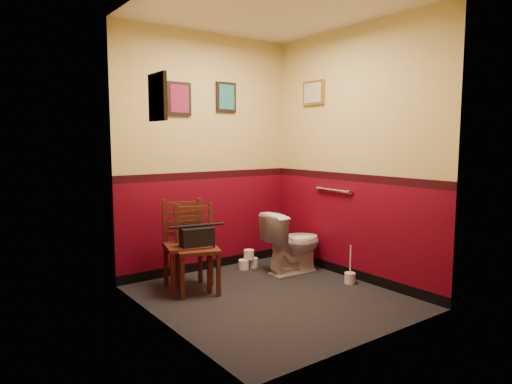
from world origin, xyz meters
TOP-DOWN VIEW (x-y plane):
  - floor at (0.00, 0.00)m, footprint 2.20×2.40m
  - ceiling at (0.00, 0.00)m, footprint 2.20×2.40m
  - wall_back at (0.00, 1.20)m, footprint 2.20×0.00m
  - wall_front at (0.00, -1.20)m, footprint 2.20×0.00m
  - wall_left at (-1.10, 0.00)m, footprint 0.00×2.40m
  - wall_right at (1.10, 0.00)m, footprint 0.00×2.40m
  - grab_bar at (1.07, 0.25)m, footprint 0.05×0.56m
  - framed_print_back_a at (-0.35, 1.18)m, footprint 0.28×0.04m
  - framed_print_back_b at (0.25, 1.18)m, footprint 0.26×0.04m
  - framed_print_left at (-1.08, 0.10)m, footprint 0.04×0.30m
  - framed_print_right at (1.08, 0.60)m, footprint 0.04×0.34m
  - toilet at (0.72, 0.52)m, footprint 0.72×0.42m
  - toilet_brush at (0.94, -0.15)m, footprint 0.11×0.11m
  - chair_left at (-0.54, 0.71)m, footprint 0.52×0.52m
  - chair_right at (-0.49, 0.59)m, footprint 0.51×0.51m
  - handbag at (-0.50, 0.55)m, footprint 0.34×0.21m
  - tp_stack at (0.40, 0.95)m, footprint 0.26×0.13m

SIDE VIEW (x-z plane):
  - floor at x=0.00m, z-range 0.00..0.00m
  - toilet_brush at x=0.94m, z-range -0.14..0.27m
  - tp_stack at x=0.40m, z-range -0.02..0.20m
  - toilet at x=0.72m, z-range 0.00..0.69m
  - chair_right at x=-0.49m, z-range 0.00..0.87m
  - chair_left at x=-0.54m, z-range 0.00..0.91m
  - handbag at x=-0.50m, z-range 0.44..0.67m
  - grab_bar at x=1.07m, z-range 0.92..0.98m
  - wall_back at x=0.00m, z-range 0.00..2.70m
  - wall_front at x=0.00m, z-range 0.00..2.70m
  - wall_left at x=-1.10m, z-range 0.00..2.70m
  - wall_right at x=1.10m, z-range 0.00..2.70m
  - framed_print_left at x=-1.08m, z-range 1.66..2.04m
  - framed_print_back_a at x=-0.35m, z-range 1.77..2.13m
  - framed_print_back_b at x=0.25m, z-range 1.83..2.17m
  - framed_print_right at x=1.08m, z-range 1.91..2.19m
  - ceiling at x=0.00m, z-range 2.70..2.70m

